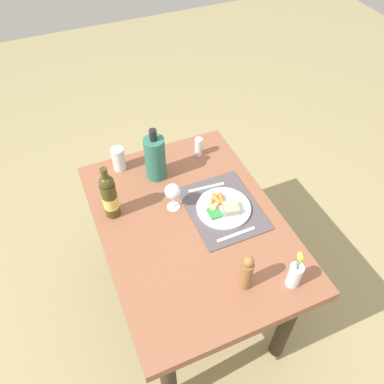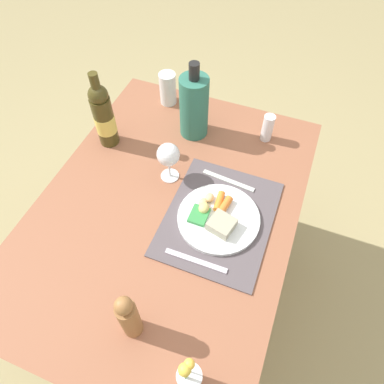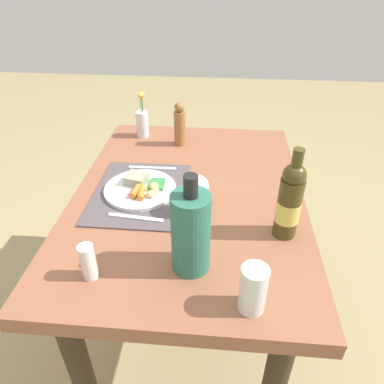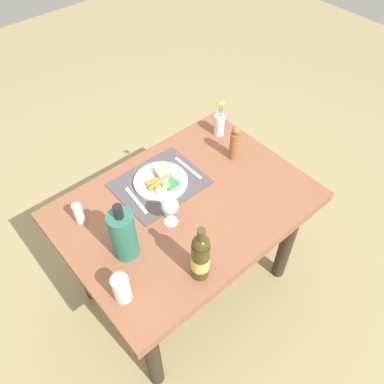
% 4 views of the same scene
% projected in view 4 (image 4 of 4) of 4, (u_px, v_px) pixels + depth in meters
% --- Properties ---
extents(ground_plane, '(8.00, 8.00, 0.00)m').
position_uv_depth(ground_plane, '(187.00, 282.00, 2.42)').
color(ground_plane, tan).
extents(dining_table, '(1.17, 0.84, 0.77)m').
position_uv_depth(dining_table, '(186.00, 218.00, 1.93)').
color(dining_table, '#91573D').
rests_on(dining_table, ground_plane).
extents(placemat, '(0.42, 0.34, 0.01)m').
position_uv_depth(placemat, '(160.00, 183.00, 1.92)').
color(placemat, '#534B4F').
rests_on(placemat, dining_table).
extents(dinner_plate, '(0.27, 0.27, 0.05)m').
position_uv_depth(dinner_plate, '(161.00, 181.00, 1.91)').
color(dinner_plate, silver).
rests_on(dinner_plate, placemat).
extents(fork, '(0.02, 0.19, 0.00)m').
position_uv_depth(fork, '(188.00, 168.00, 1.98)').
color(fork, silver).
rests_on(fork, placemat).
extents(knife, '(0.03, 0.19, 0.00)m').
position_uv_depth(knife, '(136.00, 200.00, 1.84)').
color(knife, silver).
rests_on(knife, placemat).
extents(pepper_mill, '(0.05, 0.05, 0.20)m').
position_uv_depth(pepper_mill, '(235.00, 143.00, 1.98)').
color(pepper_mill, '#986537').
rests_on(pepper_mill, dining_table).
extents(salt_shaker, '(0.04, 0.04, 0.11)m').
position_uv_depth(salt_shaker, '(79.00, 213.00, 1.73)').
color(salt_shaker, white).
rests_on(salt_shaker, dining_table).
extents(wine_glass, '(0.08, 0.08, 0.15)m').
position_uv_depth(wine_glass, '(170.00, 207.00, 1.69)').
color(wine_glass, white).
rests_on(wine_glass, dining_table).
extents(water_tumbler, '(0.07, 0.07, 0.14)m').
position_uv_depth(water_tumbler, '(122.00, 290.00, 1.48)').
color(water_tumbler, silver).
rests_on(water_tumbler, dining_table).
extents(cooler_bottle, '(0.11, 0.11, 0.30)m').
position_uv_depth(cooler_bottle, '(123.00, 234.00, 1.57)').
color(cooler_bottle, '#2E6E5A').
rests_on(cooler_bottle, dining_table).
extents(flower_vase, '(0.06, 0.06, 0.22)m').
position_uv_depth(flower_vase, '(219.00, 123.00, 2.12)').
color(flower_vase, silver).
rests_on(flower_vase, dining_table).
extents(wine_bottle, '(0.07, 0.07, 0.30)m').
position_uv_depth(wine_bottle, '(201.00, 257.00, 1.50)').
color(wine_bottle, '#433B17').
rests_on(wine_bottle, dining_table).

